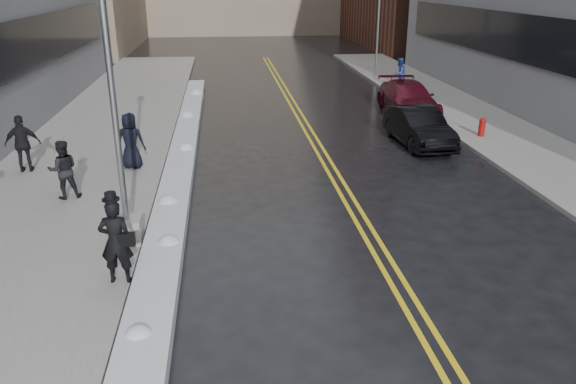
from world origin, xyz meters
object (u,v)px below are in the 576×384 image
object	(u,v)px
lamppost	(118,144)
pedestrian_d	(23,144)
pedestrian_fedora	(116,242)
pedestrian_b	(63,170)
pedestrian_c	(131,141)
fire_hydrant	(482,126)
pedestrian_east	(399,74)
car_maroon	(408,99)
traffic_signal	(378,23)
car_black	(419,127)

from	to	relation	value
lamppost	pedestrian_d	xyz separation A→B (m)	(-3.98, 5.61, -1.47)
pedestrian_fedora	pedestrian_d	size ratio (longest dim) A/B	0.98
pedestrian_b	pedestrian_c	bearing A→B (deg)	-136.05
fire_hydrant	pedestrian_c	bearing A→B (deg)	-169.50
pedestrian_d	pedestrian_east	xyz separation A→B (m)	(15.97, 12.22, -0.06)
pedestrian_east	fire_hydrant	bearing A→B (deg)	49.85
lamppost	pedestrian_b	size ratio (longest dim) A/B	4.58
pedestrian_fedora	car_maroon	size ratio (longest dim) A/B	0.35
fire_hydrant	pedestrian_b	distance (m)	15.26
traffic_signal	pedestrian_d	size ratio (longest dim) A/B	3.29
pedestrian_b	pedestrian_c	xyz separation A→B (m)	(1.48, 2.52, 0.07)
pedestrian_d	pedestrian_east	world-z (taller)	pedestrian_d
pedestrian_c	pedestrian_east	bearing A→B (deg)	-127.37
lamppost	traffic_signal	size ratio (longest dim) A/B	1.27
fire_hydrant	car_maroon	xyz separation A→B (m)	(-1.50, 4.56, 0.18)
fire_hydrant	pedestrian_fedora	distance (m)	15.69
lamppost	fire_hydrant	xyz separation A→B (m)	(12.30, 8.00, -1.98)
fire_hydrant	traffic_signal	bearing A→B (deg)	92.05
pedestrian_east	car_black	distance (m)	10.49
pedestrian_fedora	car_maroon	distance (m)	17.95
traffic_signal	pedestrian_b	distance (m)	23.62
lamppost	fire_hydrant	distance (m)	14.81
traffic_signal	pedestrian_c	distance (m)	20.73
pedestrian_c	pedestrian_east	xyz separation A→B (m)	(12.66, 12.23, -0.05)
pedestrian_c	car_black	distance (m)	10.48
pedestrian_c	pedestrian_east	distance (m)	17.60
lamppost	pedestrian_fedora	xyz separation A→B (m)	(0.10, -1.85, -1.49)
pedestrian_d	pedestrian_c	bearing A→B (deg)	172.65
pedestrian_east	pedestrian_c	bearing A→B (deg)	2.08
pedestrian_fedora	pedestrian_c	xyz separation A→B (m)	(-0.76, 7.45, 0.01)
fire_hydrant	pedestrian_east	bearing A→B (deg)	91.79
pedestrian_east	car_black	world-z (taller)	pedestrian_east
fire_hydrant	pedestrian_east	xyz separation A→B (m)	(-0.31, 9.83, 0.46)
fire_hydrant	pedestrian_b	xyz separation A→B (m)	(-14.44, -4.92, 0.43)
car_maroon	pedestrian_fedora	bearing A→B (deg)	-124.20
car_black	pedestrian_east	bearing A→B (deg)	74.00
lamppost	car_maroon	xyz separation A→B (m)	(10.80, 12.56, -1.80)
fire_hydrant	car_black	bearing A→B (deg)	-171.92
pedestrian_c	traffic_signal	bearing A→B (deg)	-118.63
fire_hydrant	car_maroon	size ratio (longest dim) A/B	0.14
fire_hydrant	pedestrian_d	world-z (taller)	pedestrian_d
fire_hydrant	traffic_signal	xyz separation A→B (m)	(-0.50, 14.00, 2.85)
pedestrian_b	car_maroon	size ratio (longest dim) A/B	0.33
pedestrian_b	car_maroon	world-z (taller)	pedestrian_b
pedestrian_b	pedestrian_d	size ratio (longest dim) A/B	0.91
pedestrian_fedora	pedestrian_east	distance (m)	23.00
fire_hydrant	pedestrian_b	bearing A→B (deg)	-161.19
traffic_signal	pedestrian_east	bearing A→B (deg)	-87.36
pedestrian_b	pedestrian_d	xyz separation A→B (m)	(-1.84, 2.53, 0.08)
pedestrian_b	car_black	xyz separation A→B (m)	(11.75, 4.54, -0.29)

